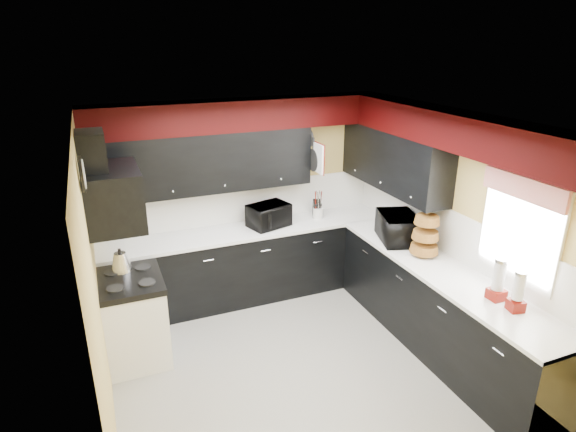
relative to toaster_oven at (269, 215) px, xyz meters
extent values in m
plane|color=gray|center=(-0.26, -1.49, -1.08)|extent=(3.60, 3.60, 0.00)
cube|color=#E0C666|center=(-0.26, 0.31, 0.17)|extent=(3.60, 0.06, 2.50)
cube|color=#E0C666|center=(1.54, -1.49, 0.17)|extent=(0.06, 3.60, 2.50)
cube|color=#E0C666|center=(-2.06, -1.49, 0.17)|extent=(0.06, 3.60, 2.50)
cube|color=white|center=(-0.26, -1.49, 1.42)|extent=(3.60, 3.60, 0.06)
cube|color=black|center=(-0.26, 0.01, -0.63)|extent=(3.60, 0.60, 0.90)
cube|color=black|center=(1.24, -1.79, -0.63)|extent=(0.60, 3.00, 0.90)
cube|color=white|center=(-0.26, 0.01, -0.16)|extent=(3.62, 0.64, 0.04)
cube|color=white|center=(1.24, -1.79, -0.16)|extent=(0.64, 3.02, 0.04)
cube|color=white|center=(-0.26, 0.30, 0.11)|extent=(3.60, 0.02, 0.50)
cube|color=white|center=(1.53, -1.49, 0.11)|extent=(0.02, 3.60, 0.50)
cube|color=black|center=(-0.76, 0.14, 0.72)|extent=(2.60, 0.35, 0.70)
cube|color=black|center=(1.37, -0.59, 0.72)|extent=(0.35, 1.80, 0.70)
cube|color=black|center=(-0.26, 0.13, 1.24)|extent=(3.60, 0.36, 0.35)
cube|color=black|center=(1.36, -1.67, 1.24)|extent=(0.36, 3.24, 0.35)
cube|color=white|center=(-1.76, -0.74, -0.65)|extent=(0.60, 0.75, 0.86)
cube|color=black|center=(-1.76, -0.74, -0.19)|extent=(0.62, 0.77, 0.06)
cube|color=black|center=(-1.81, -0.74, 0.70)|extent=(0.50, 0.78, 0.55)
cube|color=black|center=(-1.94, -0.74, 1.12)|extent=(0.24, 0.40, 0.40)
cube|color=red|center=(1.47, -2.39, 0.87)|extent=(0.04, 0.88, 0.20)
cube|color=white|center=(0.57, -0.19, 0.72)|extent=(0.03, 0.26, 0.35)
imported|color=black|center=(0.00, 0.00, 0.00)|extent=(0.58, 0.52, 0.28)
imported|color=black|center=(1.22, -0.99, 0.02)|extent=(0.55, 0.67, 0.32)
cylinder|color=silver|center=(0.68, 0.02, -0.07)|extent=(0.14, 0.14, 0.14)
cube|color=black|center=(0.70, 0.08, -0.03)|extent=(0.14, 0.16, 0.22)
camera|label=1|loc=(-1.92, -5.28, 2.10)|focal=30.00mm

